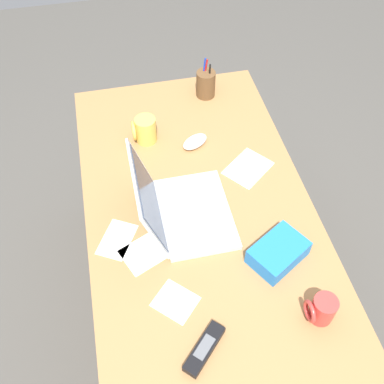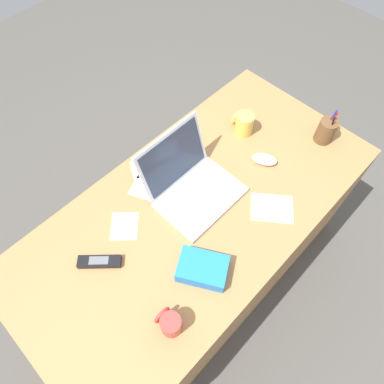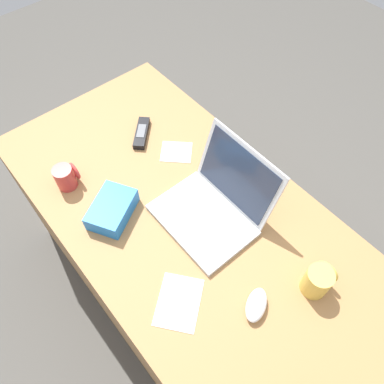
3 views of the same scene
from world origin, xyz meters
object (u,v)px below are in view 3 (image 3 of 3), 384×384
object	(u,v)px
laptop	(214,205)
coffee_mug_tall	(318,281)
coffee_mug_white	(66,177)
cordless_phone	(142,133)
computer_mouse	(256,305)
snack_bag	(112,209)

from	to	relation	value
laptop	coffee_mug_tall	distance (m)	0.40
laptop	coffee_mug_white	xyz separation A→B (m)	(-0.43, -0.32, -0.01)
coffee_mug_white	cordless_phone	size ratio (longest dim) A/B	0.63
coffee_mug_white	computer_mouse	bearing A→B (deg)	14.75
laptop	computer_mouse	xyz separation A→B (m)	(0.32, -0.12, -0.03)
laptop	cordless_phone	xyz separation A→B (m)	(-0.45, 0.02, -0.04)
coffee_mug_tall	cordless_phone	size ratio (longest dim) A/B	0.72
snack_bag	laptop	bearing A→B (deg)	50.75
laptop	coffee_mug_white	world-z (taller)	laptop
coffee_mug_tall	cordless_phone	bearing A→B (deg)	-177.74
laptop	coffee_mug_white	bearing A→B (deg)	-143.21
coffee_mug_white	snack_bag	xyz separation A→B (m)	(0.21, 0.05, -0.01)
coffee_mug_tall	snack_bag	world-z (taller)	coffee_mug_tall
computer_mouse	snack_bag	distance (m)	0.56
computer_mouse	cordless_phone	xyz separation A→B (m)	(-0.78, 0.15, -0.01)
coffee_mug_white	cordless_phone	bearing A→B (deg)	94.48
coffee_mug_tall	snack_bag	xyz separation A→B (m)	(-0.61, -0.32, -0.02)
coffee_mug_tall	computer_mouse	bearing A→B (deg)	-111.35
computer_mouse	cordless_phone	world-z (taller)	computer_mouse
laptop	snack_bag	xyz separation A→B (m)	(-0.22, -0.27, -0.02)
coffee_mug_white	coffee_mug_tall	distance (m)	0.90
coffee_mug_tall	cordless_phone	world-z (taller)	coffee_mug_tall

